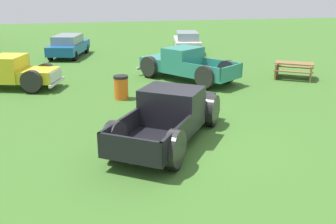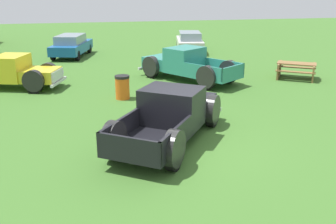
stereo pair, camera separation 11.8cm
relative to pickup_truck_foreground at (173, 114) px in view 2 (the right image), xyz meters
name	(u,v)px [view 2 (the right image)]	position (x,y,z in m)	size (l,w,h in m)	color
ground_plane	(189,144)	(0.32, -0.65, -0.73)	(80.00, 80.00, 0.00)	#3D6B28
pickup_truck_foreground	(173,114)	(0.00, 0.00, 0.00)	(4.27, 5.10, 1.52)	black
pickup_truck_behind_left	(184,64)	(2.18, 7.20, 0.01)	(4.38, 5.18, 1.55)	#2D8475
pickup_truck_behind_right	(13,73)	(-5.57, 7.16, -0.03)	(5.04, 3.07, 1.46)	yellow
sedan_distant_a	(190,41)	(4.66, 15.18, -0.02)	(2.39, 4.27, 1.35)	silver
sedan_distant_b	(71,45)	(-3.24, 14.84, 0.00)	(2.75, 4.46, 1.39)	#195699
picnic_table	(296,69)	(7.58, 6.18, -0.23)	(2.32, 2.22, 0.78)	olive
trash_can	(122,87)	(-1.04, 4.44, -0.25)	(0.59, 0.59, 0.95)	orange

